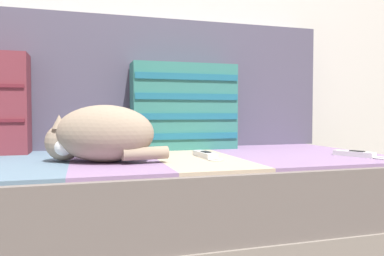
{
  "coord_description": "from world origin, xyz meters",
  "views": [
    {
      "loc": [
        -0.23,
        -1.18,
        0.54
      ],
      "look_at": [
        0.13,
        0.04,
        0.49
      ],
      "focal_mm": 35.0,
      "sensor_mm": 36.0,
      "label": 1
    }
  ],
  "objects_px": {
    "couch": "(152,211)",
    "game_remote_near": "(206,155)",
    "throw_pillow_striped": "(184,107)",
    "sleeping_cat": "(99,135)",
    "game_remote_far": "(356,154)"
  },
  "relations": [
    {
      "from": "couch",
      "to": "game_remote_near",
      "type": "relative_size",
      "value": 8.89
    },
    {
      "from": "throw_pillow_striped",
      "to": "sleeping_cat",
      "type": "height_order",
      "value": "throw_pillow_striped"
    },
    {
      "from": "game_remote_far",
      "to": "throw_pillow_striped",
      "type": "bearing_deg",
      "value": 138.9
    },
    {
      "from": "sleeping_cat",
      "to": "throw_pillow_striped",
      "type": "bearing_deg",
      "value": 42.29
    },
    {
      "from": "sleeping_cat",
      "to": "couch",
      "type": "bearing_deg",
      "value": 32.02
    },
    {
      "from": "sleeping_cat",
      "to": "game_remote_near",
      "type": "distance_m",
      "value": 0.36
    },
    {
      "from": "throw_pillow_striped",
      "to": "sleeping_cat",
      "type": "distance_m",
      "value": 0.5
    },
    {
      "from": "couch",
      "to": "throw_pillow_striped",
      "type": "distance_m",
      "value": 0.47
    },
    {
      "from": "couch",
      "to": "sleeping_cat",
      "type": "relative_size",
      "value": 4.76
    },
    {
      "from": "couch",
      "to": "sleeping_cat",
      "type": "height_order",
      "value": "sleeping_cat"
    },
    {
      "from": "game_remote_near",
      "to": "throw_pillow_striped",
      "type": "bearing_deg",
      "value": 88.57
    },
    {
      "from": "game_remote_far",
      "to": "game_remote_near",
      "type": "bearing_deg",
      "value": 166.11
    },
    {
      "from": "couch",
      "to": "game_remote_near",
      "type": "distance_m",
      "value": 0.29
    },
    {
      "from": "throw_pillow_striped",
      "to": "game_remote_near",
      "type": "relative_size",
      "value": 2.23
    },
    {
      "from": "throw_pillow_striped",
      "to": "game_remote_far",
      "type": "xyz_separation_m",
      "value": [
        0.5,
        -0.44,
        -0.17
      ]
    }
  ]
}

